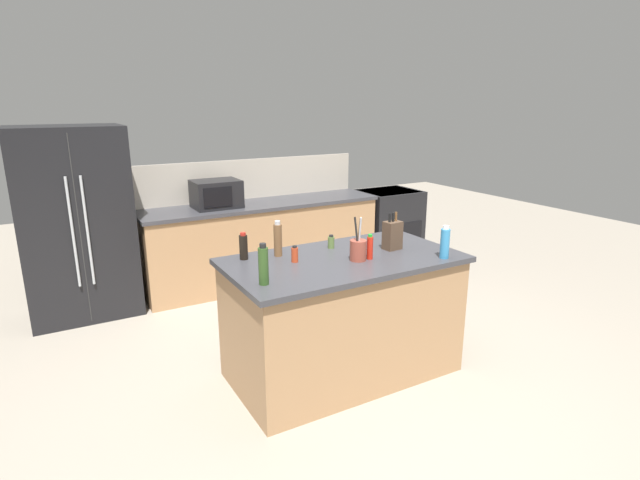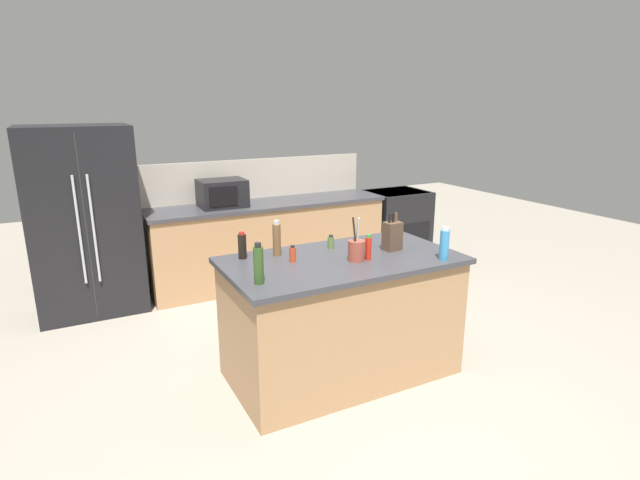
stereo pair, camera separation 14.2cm
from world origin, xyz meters
The scene contains 16 objects.
ground_plane centered at (0.00, 0.00, 0.00)m, with size 14.00×14.00×0.00m, color gray.
back_counter_run centered at (0.30, 2.20, 0.47)m, with size 2.75×0.66×0.94m.
wall_backsplash centered at (0.30, 2.52, 1.17)m, with size 2.71×0.03×0.46m, color #B2A899.
kitchen_island centered at (0.00, 0.00, 0.47)m, with size 1.73×0.94×0.94m.
refrigerator centered at (-1.61, 2.25, 0.92)m, with size 0.99×0.75×1.83m.
range_oven centered at (2.09, 2.20, 0.47)m, with size 0.76×0.65×0.92m.
microwave centered at (-0.23, 2.20, 1.09)m, with size 0.49×0.39×0.30m.
knife_block centered at (0.44, 0.00, 1.05)m, with size 0.14×0.11×0.29m.
utensil_crock centered at (0.06, -0.10, 1.02)m, with size 0.12×0.12×0.32m.
hot_sauce_bottle centered at (0.15, -0.12, 1.03)m, with size 0.05×0.05×0.19m.
olive_oil_bottle centered at (-0.73, -0.22, 1.07)m, with size 0.06×0.06×0.27m.
spice_jar_oregano centered at (0.05, 0.26, 0.99)m, with size 0.05×0.05×0.11m.
dish_soap_bottle centered at (0.64, -0.37, 1.05)m, with size 0.07×0.07×0.24m.
spice_jar_paprika centered at (-0.36, 0.09, 1.00)m, with size 0.05×0.05×0.12m.
pepper_grinder centered at (-0.40, 0.28, 1.07)m, with size 0.06×0.06×0.27m.
soy_sauce_bottle centered at (-0.65, 0.33, 1.03)m, with size 0.06×0.06×0.20m.
Camera 2 is at (-1.76, -3.01, 2.05)m, focal length 28.00 mm.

